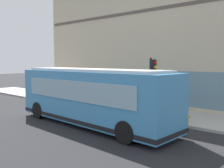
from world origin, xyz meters
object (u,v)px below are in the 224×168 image
at_px(traffic_light_near_corner, 152,76).
at_px(pedestrian_walking_along_curb, 108,90).
at_px(pedestrian_near_building_entrance, 96,92).
at_px(city_bus_nearside, 92,97).
at_px(fire_hydrant, 187,116).

height_order(traffic_light_near_corner, pedestrian_walking_along_curb, traffic_light_near_corner).
xyz_separation_m(traffic_light_near_corner, pedestrian_near_building_entrance, (0.67, 5.45, -1.44)).
height_order(pedestrian_walking_along_curb, pedestrian_near_building_entrance, pedestrian_walking_along_curb).
distance_m(traffic_light_near_corner, pedestrian_near_building_entrance, 5.68).
distance_m(city_bus_nearside, traffic_light_near_corner, 3.91).
bearing_deg(pedestrian_near_building_entrance, pedestrian_walking_along_curb, -2.70).
relative_size(traffic_light_near_corner, fire_hydrant, 4.77).
bearing_deg(city_bus_nearside, fire_hydrant, -48.12).
distance_m(traffic_light_near_corner, pedestrian_walking_along_curb, 5.92).
bearing_deg(fire_hydrant, pedestrian_near_building_entrance, 85.63).
bearing_deg(traffic_light_near_corner, pedestrian_walking_along_curb, 69.68).
height_order(city_bus_nearside, pedestrian_near_building_entrance, city_bus_nearside).
relative_size(traffic_light_near_corner, pedestrian_near_building_entrance, 2.01).
height_order(city_bus_nearside, pedestrian_walking_along_curb, city_bus_nearside).
xyz_separation_m(fire_hydrant, pedestrian_walking_along_curb, (1.90, 7.55, 0.69)).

